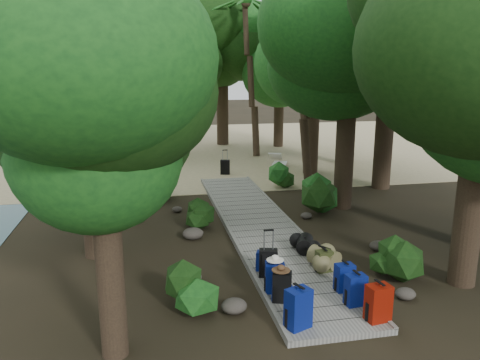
{
  "coord_description": "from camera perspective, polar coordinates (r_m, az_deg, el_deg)",
  "views": [
    {
      "loc": [
        -3.15,
        -11.59,
        4.5
      ],
      "look_at": [
        -0.19,
        2.92,
        1.0
      ],
      "focal_mm": 35.0,
      "sensor_mm": 36.0,
      "label": 1
    }
  ],
  "objects": [
    {
      "name": "sand_beach",
      "position": [
        28.13,
        -4.95,
        4.06
      ],
      "size": [
        40.0,
        22.0,
        0.02
      ],
      "primitive_type": "cube",
      "color": "tan",
      "rests_on": "ground"
    },
    {
      "name": "suitcase_on_boardwalk",
      "position": [
        10.29,
        3.46,
        -10.05
      ],
      "size": [
        0.43,
        0.3,
        0.61
      ],
      "primitive_type": null,
      "rotation": [
        0.0,
        0.0,
        -0.24
      ],
      "color": "black",
      "rests_on": "boardwalk"
    },
    {
      "name": "tree_back_b",
      "position": [
        28.62,
        -2.19,
        14.47
      ],
      "size": [
        5.7,
        5.7,
        10.18
      ],
      "primitive_type": null,
      "color": "black",
      "rests_on": "ground"
    },
    {
      "name": "palm_right_a",
      "position": [
        18.78,
        8.84,
        11.37
      ],
      "size": [
        4.6,
        4.6,
        7.83
      ],
      "primitive_type": null,
      "color": "#113B10",
      "rests_on": "ground"
    },
    {
      "name": "ground",
      "position": [
        12.82,
        3.47,
        -7.27
      ],
      "size": [
        120.0,
        120.0,
        0.0
      ],
      "primitive_type": "plane",
      "color": "black",
      "rests_on": "ground"
    },
    {
      "name": "backpack_left_b",
      "position": [
        9.27,
        5.16,
        -12.64
      ],
      "size": [
        0.43,
        0.36,
        0.66
      ],
      "primitive_type": null,
      "rotation": [
        0.0,
        0.0,
        -0.34
      ],
      "color": "black",
      "rests_on": "boardwalk"
    },
    {
      "name": "tree_back_a",
      "position": [
        26.04,
        -9.13,
        12.12
      ],
      "size": [
        4.67,
        4.67,
        8.08
      ],
      "primitive_type": null,
      "color": "black",
      "rests_on": "ground"
    },
    {
      "name": "shrub_left_a",
      "position": [
        9.19,
        -6.46,
        -13.07
      ],
      "size": [
        0.96,
        0.96,
        0.86
      ],
      "primitive_type": null,
      "color": "#144517",
      "rests_on": "ground"
    },
    {
      "name": "tree_back_d",
      "position": [
        25.91,
        -17.63,
        11.57
      ],
      "size": [
        4.79,
        4.79,
        7.99
      ],
      "primitive_type": null,
      "color": "black",
      "rests_on": "ground"
    },
    {
      "name": "tree_right_e",
      "position": [
        20.55,
        8.99,
        13.42
      ],
      "size": [
        5.11,
        5.11,
        9.2
      ],
      "primitive_type": null,
      "color": "black",
      "rests_on": "ground"
    },
    {
      "name": "tree_right_d",
      "position": [
        18.55,
        17.77,
        13.91
      ],
      "size": [
        5.34,
        5.34,
        9.79
      ],
      "primitive_type": null,
      "color": "black",
      "rests_on": "ground"
    },
    {
      "name": "rock_left_d",
      "position": [
        15.31,
        -7.67,
        -3.56
      ],
      "size": [
        0.33,
        0.3,
        0.18
      ],
      "primitive_type": null,
      "color": "#4C473F",
      "rests_on": "ground"
    },
    {
      "name": "rock_left_b",
      "position": [
        10.42,
        -5.68,
        -11.73
      ],
      "size": [
        0.37,
        0.33,
        0.2
      ],
      "primitive_type": null,
      "color": "#4C473F",
      "rests_on": "ground"
    },
    {
      "name": "shrub_right_a",
      "position": [
        10.92,
        18.3,
        -9.31
      ],
      "size": [
        0.95,
        0.95,
        0.85
      ],
      "primitive_type": null,
      "color": "#144517",
      "rests_on": "ground"
    },
    {
      "name": "tree_left_a",
      "position": [
        7.18,
        -16.36,
        1.35
      ],
      "size": [
        3.7,
        3.7,
        6.16
      ],
      "primitive_type": null,
      "color": "black",
      "rests_on": "ground"
    },
    {
      "name": "backpack_right_c",
      "position": [
        9.88,
        12.62,
        -11.35
      ],
      "size": [
        0.39,
        0.29,
        0.63
      ],
      "primitive_type": null,
      "rotation": [
        0.0,
        0.0,
        0.09
      ],
      "color": "navy",
      "rests_on": "boardwalk"
    },
    {
      "name": "lone_suitcase_on_sand",
      "position": [
        20.52,
        -1.83,
        1.58
      ],
      "size": [
        0.45,
        0.32,
        0.63
      ],
      "primitive_type": null,
      "rotation": [
        0.0,
        0.0,
        -0.23
      ],
      "color": "black",
      "rests_on": "sand_beach"
    },
    {
      "name": "rock_left_c",
      "position": [
        12.86,
        -5.75,
        -6.51
      ],
      "size": [
        0.57,
        0.51,
        0.31
      ],
      "primitive_type": null,
      "color": "#4C473F",
      "rests_on": "ground"
    },
    {
      "name": "backpack_right_a",
      "position": [
        8.93,
        16.52,
        -13.96
      ],
      "size": [
        0.45,
        0.35,
        0.74
      ],
      "primitive_type": null,
      "rotation": [
        0.0,
        0.0,
        0.14
      ],
      "color": "#910A05",
      "rests_on": "boardwalk"
    },
    {
      "name": "hat_brown",
      "position": [
        9.05,
        5.02,
        -10.61
      ],
      "size": [
        0.35,
        0.35,
        0.11
      ],
      "primitive_type": null,
      "color": "#51351E",
      "rests_on": "backpack_left_b"
    },
    {
      "name": "shrub_left_b",
      "position": [
        13.67,
        -4.85,
        -4.18
      ],
      "size": [
        0.9,
        0.9,
        0.81
      ],
      "primitive_type": null,
      "color": "#144517",
      "rests_on": "ground"
    },
    {
      "name": "shrub_right_b",
      "position": [
        15.18,
        9.88,
        -1.58
      ],
      "size": [
        1.46,
        1.46,
        1.31
      ],
      "primitive_type": null,
      "color": "#144517",
      "rests_on": "ground"
    },
    {
      "name": "hat_white",
      "position": [
        9.4,
        4.31,
        -9.4
      ],
      "size": [
        0.34,
        0.34,
        0.11
      ],
      "primitive_type": null,
      "color": "silver",
      "rests_on": "backpack_left_c"
    },
    {
      "name": "backpack_right_d",
      "position": [
        10.69,
        10.2,
        -9.56
      ],
      "size": [
        0.37,
        0.29,
        0.53
      ],
      "primitive_type": null,
      "rotation": [
        0.0,
        0.0,
        0.11
      ],
      "color": "#313B17",
      "rests_on": "boardwalk"
    },
    {
      "name": "shrub_left_c",
      "position": [
        16.93,
        -10.35,
        -0.27
      ],
      "size": [
        1.31,
        1.31,
        1.18
      ],
      "primitive_type": null,
      "color": "#144517",
      "rests_on": "ground"
    },
    {
      "name": "tree_right_f",
      "position": [
        23.09,
        13.3,
        14.21
      ],
      "size": [
        5.61,
        5.61,
        10.01
      ],
      "primitive_type": null,
      "color": "black",
      "rests_on": "ground"
    },
    {
      "name": "shrub_right_c",
      "position": [
        18.14,
        5.35,
        0.25
      ],
      "size": [
        0.94,
        0.94,
        0.84
      ],
      "primitive_type": null,
      "color": "#144517",
      "rests_on": "ground"
    },
    {
      "name": "backpack_left_c",
      "position": [
        9.61,
        4.25,
        -11.53
      ],
      "size": [
        0.42,
        0.33,
        0.7
      ],
      "primitive_type": null,
      "rotation": [
        0.0,
        0.0,
        -0.17
      ],
      "color": "navy",
      "rests_on": "boardwalk"
    },
    {
      "name": "boardwalk",
      "position": [
        13.71,
        2.4,
        -5.6
      ],
      "size": [
        2.0,
        12.0,
        0.12
      ],
      "primitive_type": "cube",
      "color": "gray",
      "rests_on": "ground"
    },
    {
      "name": "palm_left_a",
      "position": [
        18.48,
        -14.88,
        9.69
      ],
      "size": [
        4.37,
        4.37,
        6.96
      ],
      "primitive_type": null,
      "color": "#113B10",
      "rests_on": "ground"
    },
    {
      "name": "palm_right_c",
      "position": [
        24.85,
        2.57,
        11.91
      ],
      "size": [
        4.91,
        4.91,
        7.8
      ],
      "primitive_type": null,
      "color": "#113B10",
      "rests_on": "ground"
    },
    {
      "name": "tree_right_c",
      "position": [
        15.45,
        13.12,
        12.46
      ],
      "size": [
        5.04,
        5.04,
        8.73
      ],
      "primitive_type": null,
      "color": "black",
      "rests_on": "ground"
    },
    {
      "name": "tree_back_c",
      "position": [
        27.91,
        4.83,
        12.38
      ],
      "size": [
        4.53,
        4.53,
        8.15
      ],
      "primitive_type": null,
      "color": "black",
      "rests_on": "ground"
    },
    {
      "name": "duffel_right_black",
      "position": [
        11.73,
        7.92,
        -7.72
      ],
      "size": [
        0.6,
        0.72,
        0.39
      ],
      "primitive_type": null,
      "rotation": [
        0.0,
        0.0,
        -0.39
      ],
      "color": "black",
      "rests_on": "boardwalk"
    },
    {
      "name": "rock_left_a",
      "position": [
        9.17,
        -0.74,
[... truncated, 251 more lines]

